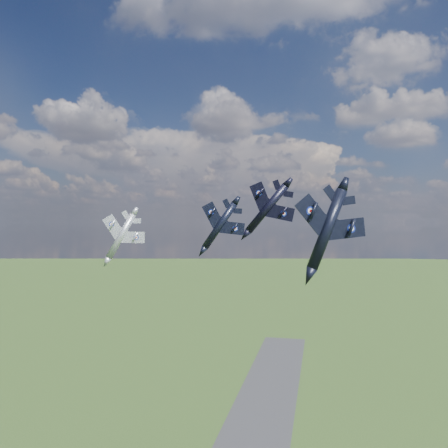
% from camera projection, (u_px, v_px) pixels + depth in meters
% --- Properties ---
extents(jet_lead_navy, '(11.98, 15.48, 8.14)m').
position_uv_depth(jet_lead_navy, '(220.00, 226.00, 84.99)').
color(jet_lead_navy, black).
extents(jet_right_navy, '(14.16, 16.02, 6.12)m').
position_uv_depth(jet_right_navy, '(327.00, 229.00, 49.68)').
color(jet_right_navy, black).
extents(jet_high_navy, '(12.30, 17.24, 10.27)m').
position_uv_depth(jet_high_navy, '(267.00, 209.00, 89.98)').
color(jet_high_navy, black).
extents(jet_left_silver, '(13.15, 15.46, 6.97)m').
position_uv_depth(jet_left_silver, '(121.00, 236.00, 83.63)').
color(jet_left_silver, '#B0B4BB').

